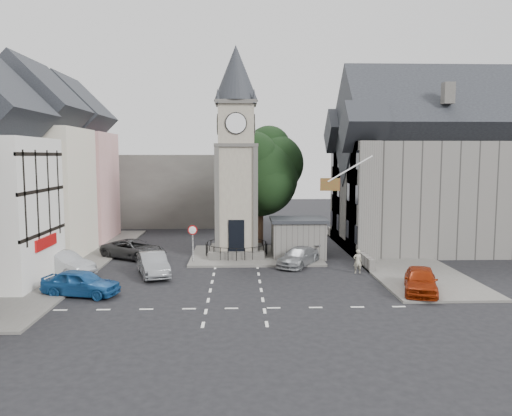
{
  "coord_description": "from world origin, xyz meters",
  "views": [
    {
      "loc": [
        0.23,
        -30.74,
        7.91
      ],
      "look_at": [
        1.43,
        5.0,
        4.15
      ],
      "focal_mm": 35.0,
      "sensor_mm": 36.0,
      "label": 1
    }
  ],
  "objects_px": {
    "pedestrian": "(358,261)",
    "car_east_red": "(421,280)",
    "stone_shelter": "(298,238)",
    "car_west_blue": "(81,283)",
    "clock_tower": "(236,153)"
  },
  "relations": [
    {
      "from": "pedestrian",
      "to": "car_east_red",
      "type": "bearing_deg",
      "value": 111.53
    },
    {
      "from": "stone_shelter",
      "to": "car_east_red",
      "type": "height_order",
      "value": "stone_shelter"
    },
    {
      "from": "car_west_blue",
      "to": "pedestrian",
      "type": "relative_size",
      "value": 2.68
    },
    {
      "from": "car_west_blue",
      "to": "pedestrian",
      "type": "distance_m",
      "value": 17.6
    },
    {
      "from": "car_east_red",
      "to": "stone_shelter",
      "type": "bearing_deg",
      "value": 137.26
    },
    {
      "from": "stone_shelter",
      "to": "car_west_blue",
      "type": "distance_m",
      "value": 17.06
    },
    {
      "from": "stone_shelter",
      "to": "clock_tower",
      "type": "bearing_deg",
      "value": 174.16
    },
    {
      "from": "clock_tower",
      "to": "car_east_red",
      "type": "xyz_separation_m",
      "value": [
        10.65,
        -10.99,
        -7.35
      ]
    },
    {
      "from": "car_west_blue",
      "to": "car_east_red",
      "type": "height_order",
      "value": "car_east_red"
    },
    {
      "from": "car_east_red",
      "to": "pedestrian",
      "type": "height_order",
      "value": "pedestrian"
    },
    {
      "from": "stone_shelter",
      "to": "car_west_blue",
      "type": "xyz_separation_m",
      "value": [
        -13.55,
        -10.33,
        -0.8
      ]
    },
    {
      "from": "clock_tower",
      "to": "stone_shelter",
      "type": "xyz_separation_m",
      "value": [
        4.8,
        -0.49,
        -6.57
      ]
    },
    {
      "from": "pedestrian",
      "to": "clock_tower",
      "type": "bearing_deg",
      "value": -41.01
    },
    {
      "from": "stone_shelter",
      "to": "car_east_red",
      "type": "relative_size",
      "value": 0.96
    },
    {
      "from": "car_west_blue",
      "to": "pedestrian",
      "type": "height_order",
      "value": "pedestrian"
    }
  ]
}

